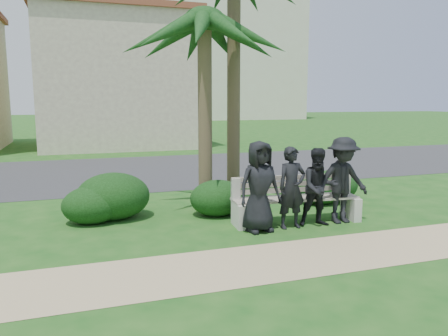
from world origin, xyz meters
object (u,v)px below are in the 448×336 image
(park_bench, at_px, (296,202))
(man_b, at_px, (292,188))
(man_c, at_px, (319,187))
(man_d, at_px, (342,180))
(palm_left, at_px, (204,22))
(man_a, at_px, (259,186))

(park_bench, bearing_deg, man_b, -124.30)
(man_c, distance_m, man_d, 0.58)
(park_bench, xyz_separation_m, man_d, (0.88, -0.33, 0.47))
(park_bench, bearing_deg, man_c, -45.47)
(man_d, xyz_separation_m, palm_left, (-2.34, 2.04, 3.35))
(man_b, bearing_deg, man_c, -4.96)
(park_bench, distance_m, man_a, 1.13)
(palm_left, bearing_deg, park_bench, -49.50)
(man_a, relative_size, man_c, 1.12)
(man_d, bearing_deg, man_a, 179.25)
(man_a, relative_size, man_d, 0.99)
(park_bench, xyz_separation_m, man_c, (0.31, -0.38, 0.37))
(park_bench, bearing_deg, man_d, -15.65)
(palm_left, bearing_deg, man_d, -41.09)
(palm_left, bearing_deg, man_c, -49.69)
(man_b, distance_m, palm_left, 4.17)
(man_c, relative_size, man_d, 0.89)
(man_b, bearing_deg, man_a, 178.15)
(park_bench, relative_size, palm_left, 0.52)
(man_c, bearing_deg, man_d, 15.12)
(man_a, xyz_separation_m, man_b, (0.69, -0.00, -0.07))
(man_c, bearing_deg, palm_left, 141.01)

